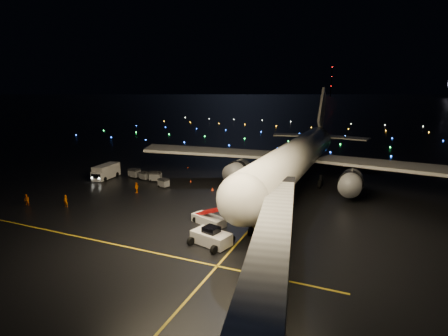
{
  "coord_description": "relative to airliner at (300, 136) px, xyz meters",
  "views": [
    {
      "loc": [
        25.44,
        -39.99,
        17.96
      ],
      "look_at": [
        3.48,
        12.0,
        5.0
      ],
      "focal_mm": 28.0,
      "sensor_mm": 36.0,
      "label": 1
    }
  ],
  "objects": [
    {
      "name": "lane_centre",
      "position": [
        -1.2,
        -11.22,
        -9.01
      ],
      "size": [
        0.25,
        80.0,
        0.02
      ],
      "primitive_type": "cube",
      "color": "gold",
      "rests_on": "ground"
    },
    {
      "name": "baggage_cart_0",
      "position": [
        -22.35,
        -13.11,
        -8.22
      ],
      "size": [
        2.13,
        1.72,
        1.59
      ],
      "primitive_type": "cube",
      "rotation": [
        0.0,
        0.0,
        -0.25
      ],
      "color": "slate",
      "rests_on": "ground"
    },
    {
      "name": "baggage_cart_2",
      "position": [
        -31.76,
        -9.33,
        -8.11
      ],
      "size": [
        2.32,
        1.78,
        1.81
      ],
      "primitive_type": "cube",
      "rotation": [
        0.0,
        0.0,
        -0.14
      ],
      "color": "slate",
      "rests_on": "ground"
    },
    {
      "name": "baggage_cart_3",
      "position": [
        -28.87,
        -9.98,
        -8.22
      ],
      "size": [
        2.1,
        1.67,
        1.59
      ],
      "primitive_type": "cube",
      "rotation": [
        0.0,
        0.0,
        -0.21
      ],
      "color": "slate",
      "rests_on": "ground"
    },
    {
      "name": "safety_cone_1",
      "position": [
        -6.95,
        -5.95,
        -8.74
      ],
      "size": [
        0.56,
        0.56,
        0.55
      ],
      "primitive_type": "cone",
      "rotation": [
        0.0,
        0.0,
        -0.17
      ],
      "color": "#EF3A13",
      "rests_on": "ground"
    },
    {
      "name": "safety_cone_3",
      "position": [
        -25.78,
        2.54,
        -8.79
      ],
      "size": [
        0.45,
        0.45,
        0.45
      ],
      "primitive_type": "cone",
      "rotation": [
        0.0,
        0.0,
        -0.16
      ],
      "color": "#EF3A13",
      "rests_on": "ground"
    },
    {
      "name": "crew_a",
      "position": [
        -30.25,
        -28.42,
        -8.09
      ],
      "size": [
        0.73,
        0.53,
        1.86
      ],
      "primitive_type": "imported",
      "rotation": [
        0.0,
        0.0,
        0.12
      ],
      "color": "orange",
      "rests_on": "ground"
    },
    {
      "name": "lane_cross",
      "position": [
        -18.2,
        -36.22,
        -9.01
      ],
      "size": [
        60.0,
        0.25,
        0.02
      ],
      "primitive_type": "cube",
      "color": "gold",
      "rests_on": "ground"
    },
    {
      "name": "safety_cone_2",
      "position": [
        -19.42,
        -8.03,
        -8.79
      ],
      "size": [
        0.53,
        0.53,
        0.45
      ],
      "primitive_type": "cone",
      "rotation": [
        0.0,
        0.0,
        0.43
      ],
      "color": "#EF3A13",
      "rests_on": "ground"
    },
    {
      "name": "ground",
      "position": [
        -13.2,
        273.78,
        -9.02
      ],
      "size": [
        2000.0,
        2000.0,
        0.0
      ],
      "primitive_type": "plane",
      "color": "black",
      "rests_on": "ground"
    },
    {
      "name": "safety_cone_0",
      "position": [
        -13.09,
        -11.58,
        -8.74
      ],
      "size": [
        0.59,
        0.59,
        0.56
      ],
      "primitive_type": "cone",
      "rotation": [
        0.0,
        0.0,
        -0.22
      ],
      "color": "#EF3A13",
      "rests_on": "ground"
    },
    {
      "name": "taxiway_lights",
      "position": [
        -13.2,
        79.78,
        -8.84
      ],
      "size": [
        164.0,
        92.0,
        0.36
      ],
      "primitive_type": null,
      "color": "black",
      "rests_on": "ground"
    },
    {
      "name": "belt_loader",
      "position": [
        -6.94,
        -26.09,
        -7.25
      ],
      "size": [
        7.5,
        4.5,
        3.53
      ],
      "primitive_type": null,
      "rotation": [
        0.0,
        0.0,
        -0.37
      ],
      "color": "silver",
      "rests_on": "ground"
    },
    {
      "name": "crew_c",
      "position": [
        -24.7,
        -18.07,
        -8.06
      ],
      "size": [
        0.62,
        1.17,
        1.9
      ],
      "primitive_type": "imported",
      "rotation": [
        0.0,
        0.0,
        -1.43
      ],
      "color": "orange",
      "rests_on": "ground"
    },
    {
      "name": "baggage_cart_1",
      "position": [
        -26.14,
        -10.09,
        -8.1
      ],
      "size": [
        2.44,
        1.96,
        1.84
      ],
      "primitive_type": "cube",
      "rotation": [
        0.0,
        0.0,
        0.22
      ],
      "color": "slate",
      "rests_on": "ground"
    },
    {
      "name": "airliner",
      "position": [
        0.0,
        0.0,
        0.0
      ],
      "size": [
        64.69,
        61.56,
        18.03
      ],
      "primitive_type": null,
      "rotation": [
        0.0,
        0.0,
        -0.02
      ],
      "color": "white",
      "rests_on": "ground"
    },
    {
      "name": "radio_mast",
      "position": [
        -73.2,
        713.78,
        22.98
      ],
      "size": [
        1.8,
        1.8,
        64.0
      ],
      "primitive_type": "cylinder",
      "color": "black",
      "rests_on": "ground"
    },
    {
      "name": "pushback_tug",
      "position": [
        -3.93,
        -31.78,
        -7.92
      ],
      "size": [
        5.08,
        3.51,
        2.2
      ],
      "primitive_type": "cube",
      "rotation": [
        0.0,
        0.0,
        -0.26
      ],
      "color": "silver",
      "rests_on": "ground"
    },
    {
      "name": "crew_b",
      "position": [
        -36.33,
        -30.34,
        -8.09
      ],
      "size": [
        1.02,
        0.86,
        1.85
      ],
      "primitive_type": "imported",
      "rotation": [
        0.0,
        0.0,
        0.2
      ],
      "color": "orange",
      "rests_on": "ground"
    },
    {
      "name": "service_truck",
      "position": [
        -36.58,
        -12.04,
        -7.58
      ],
      "size": [
        3.18,
        7.97,
        2.86
      ],
      "primitive_type": "cube",
      "rotation": [
        0.0,
        0.0,
        0.1
      ],
      "color": "silver",
      "rests_on": "ground"
    }
  ]
}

